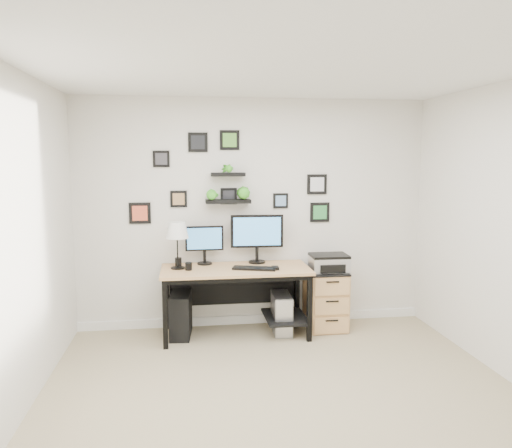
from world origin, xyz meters
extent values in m
plane|color=tan|center=(0.00, 0.00, 0.00)|extent=(4.00, 4.00, 0.00)
plane|color=white|center=(0.00, 0.00, 2.60)|extent=(4.00, 4.00, 0.00)
plane|color=silver|center=(0.00, 2.00, 1.30)|extent=(4.00, 0.00, 4.00)
plane|color=silver|center=(0.00, -2.00, 1.30)|extent=(4.00, 0.00, 4.00)
plane|color=silver|center=(-2.00, 0.00, 1.30)|extent=(0.00, 4.00, 4.00)
cube|color=white|center=(0.00, 1.99, 0.05)|extent=(4.00, 0.03, 0.10)
cube|color=tan|center=(-0.25, 1.63, 0.73)|extent=(1.60, 0.70, 0.03)
cube|color=black|center=(-0.25, 1.63, 0.69)|extent=(1.54, 0.64, 0.05)
cube|color=black|center=(-0.25, 1.96, 0.46)|extent=(1.44, 0.02, 0.41)
cube|color=black|center=(0.30, 1.63, 0.18)|extent=(0.45, 0.63, 0.03)
cube|color=black|center=(-1.00, 1.33, 0.36)|extent=(0.05, 0.05, 0.72)
cube|color=black|center=(-1.00, 1.93, 0.36)|extent=(0.05, 0.05, 0.72)
cube|color=black|center=(0.50, 1.33, 0.36)|extent=(0.05, 0.05, 0.72)
cube|color=black|center=(0.50, 1.93, 0.36)|extent=(0.05, 0.05, 0.72)
cylinder|color=black|center=(-0.57, 1.88, 0.76)|extent=(0.17, 0.17, 0.02)
cylinder|color=black|center=(-0.57, 1.88, 0.83)|extent=(0.03, 0.03, 0.15)
cube|color=black|center=(-0.57, 1.87, 1.04)|extent=(0.42, 0.04, 0.28)
cube|color=#3F8CCC|center=(-0.57, 1.85, 1.04)|extent=(0.38, 0.01, 0.24)
cylinder|color=black|center=(0.02, 1.87, 0.76)|extent=(0.20, 0.20, 0.02)
cylinder|color=black|center=(0.02, 1.87, 0.84)|extent=(0.04, 0.04, 0.17)
cube|color=black|center=(0.02, 1.86, 1.11)|extent=(0.59, 0.06, 0.37)
cube|color=#3F8CCC|center=(0.02, 1.84, 1.11)|extent=(0.53, 0.03, 0.32)
cube|color=black|center=(-0.06, 1.54, 0.76)|extent=(0.49, 0.28, 0.02)
cube|color=black|center=(0.17, 1.51, 0.77)|extent=(0.07, 0.11, 0.03)
cylinder|color=black|center=(-0.87, 1.69, 0.76)|extent=(0.15, 0.15, 0.01)
cylinder|color=black|center=(-0.87, 1.69, 0.99)|extent=(0.01, 0.01, 0.46)
cone|color=white|center=(-0.87, 1.69, 1.17)|extent=(0.25, 0.25, 0.17)
cylinder|color=black|center=(-0.75, 1.60, 0.79)|extent=(0.07, 0.07, 0.08)
cylinder|color=black|center=(-0.86, 1.82, 0.80)|extent=(0.07, 0.07, 0.09)
cube|color=black|center=(-0.85, 1.69, 0.24)|extent=(0.25, 0.49, 0.48)
cube|color=gray|center=(0.26, 1.65, 0.22)|extent=(0.22, 0.44, 0.44)
cube|color=silver|center=(0.25, 1.43, 0.22)|extent=(0.17, 0.02, 0.41)
cube|color=tan|center=(0.79, 1.73, 0.33)|extent=(0.42, 0.50, 0.65)
cube|color=black|center=(0.79, 1.73, 0.66)|extent=(0.43, 0.51, 0.02)
cube|color=tan|center=(0.79, 1.47, 0.11)|extent=(0.39, 0.02, 0.18)
cylinder|color=black|center=(0.79, 1.46, 0.17)|extent=(0.14, 0.02, 0.02)
cube|color=tan|center=(0.79, 1.47, 0.33)|extent=(0.39, 0.02, 0.18)
cylinder|color=black|center=(0.79, 1.46, 0.39)|extent=(0.14, 0.02, 0.02)
cube|color=tan|center=(0.79, 1.47, 0.54)|extent=(0.39, 0.02, 0.18)
cylinder|color=black|center=(0.79, 1.46, 0.60)|extent=(0.14, 0.02, 0.02)
cube|color=silver|center=(0.81, 1.69, 0.75)|extent=(0.42, 0.32, 0.16)
cube|color=black|center=(0.81, 1.69, 0.85)|extent=(0.42, 0.32, 0.03)
cube|color=black|center=(0.81, 1.52, 0.73)|extent=(0.28, 0.02, 0.09)
cube|color=black|center=(-0.30, 1.91, 1.45)|extent=(0.50, 0.18, 0.04)
cube|color=black|center=(-0.30, 1.90, 1.75)|extent=(0.38, 0.15, 0.04)
imported|color=green|center=(-0.47, 1.91, 1.60)|extent=(0.15, 0.12, 0.27)
imported|color=green|center=(-0.13, 1.91, 1.60)|extent=(0.15, 0.15, 0.27)
imported|color=green|center=(-0.30, 1.90, 1.90)|extent=(0.13, 0.09, 0.25)
cube|color=black|center=(-1.28, 1.99, 1.32)|extent=(0.24, 0.02, 0.24)
cube|color=#E35535|center=(-1.28, 1.98, 1.32)|extent=(0.16, 0.00, 0.16)
cube|color=black|center=(0.74, 1.99, 1.63)|extent=(0.23, 0.02, 0.23)
cube|color=silver|center=(0.74, 1.98, 1.63)|extent=(0.16, 0.00, 0.16)
cube|color=black|center=(-0.29, 1.99, 1.50)|extent=(0.18, 0.02, 0.18)
cube|color=#242328|center=(-0.29, 1.98, 1.50)|extent=(0.13, 0.00, 0.13)
cube|color=black|center=(-1.03, 1.99, 1.92)|extent=(0.18, 0.02, 0.18)
cube|color=#38363C|center=(-1.03, 1.98, 1.92)|extent=(0.13, 0.00, 0.13)
cube|color=black|center=(-0.85, 1.99, 1.48)|extent=(0.19, 0.02, 0.19)
cube|color=#9F7649|center=(-0.85, 1.98, 1.48)|extent=(0.13, 0.00, 0.13)
cube|color=black|center=(-0.62, 1.99, 2.10)|extent=(0.21, 0.02, 0.21)
cube|color=black|center=(-0.62, 1.98, 2.10)|extent=(0.15, 0.00, 0.15)
cube|color=black|center=(0.31, 1.99, 1.44)|extent=(0.17, 0.02, 0.17)
cube|color=#6D93BF|center=(0.31, 1.98, 1.44)|extent=(0.12, 0.00, 0.12)
cube|color=black|center=(0.78, 1.99, 1.30)|extent=(0.23, 0.02, 0.23)
cube|color=#318941|center=(0.78, 1.98, 1.30)|extent=(0.16, 0.00, 0.16)
cube|color=black|center=(-0.27, 1.99, 2.13)|extent=(0.22, 0.02, 0.22)
cube|color=#519431|center=(-0.27, 1.98, 2.13)|extent=(0.15, 0.00, 0.15)
camera|label=1|loc=(-0.76, -3.63, 1.94)|focal=35.00mm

